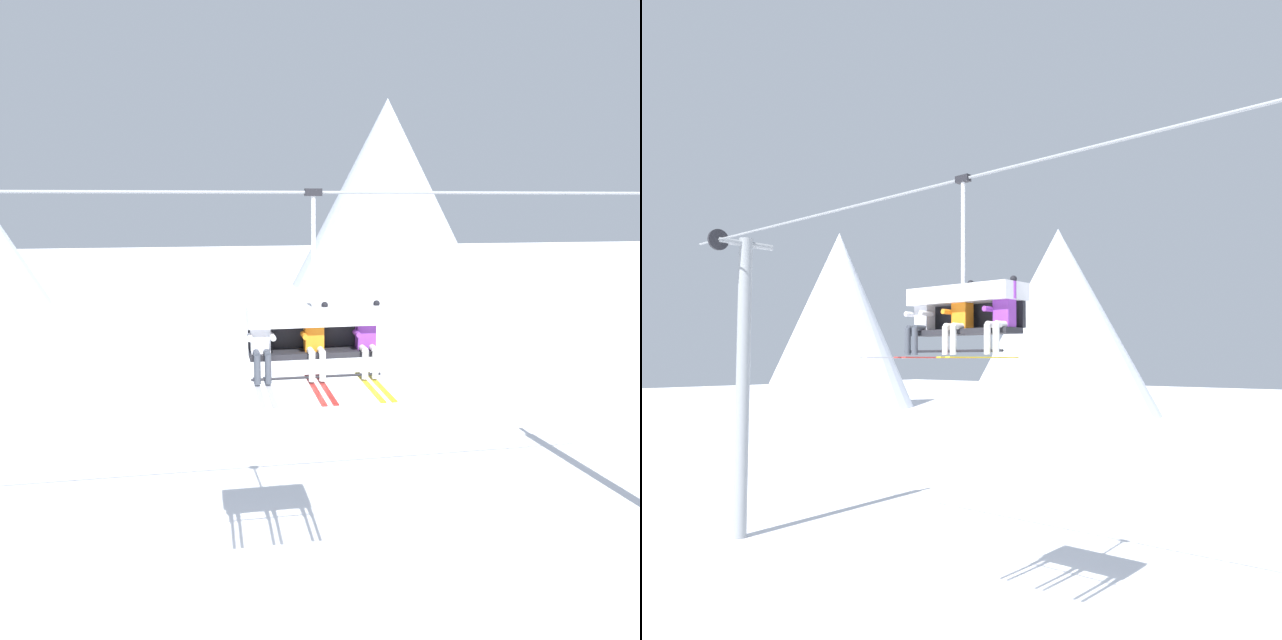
{
  "view_description": "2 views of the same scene",
  "coord_description": "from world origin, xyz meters",
  "views": [
    {
      "loc": [
        -0.78,
        -10.99,
        7.73
      ],
      "look_at": [
        1.03,
        -0.93,
        5.79
      ],
      "focal_mm": 35.0,
      "sensor_mm": 36.0,
      "label": 1
    },
    {
      "loc": [
        7.9,
        -8.98,
        4.71
      ],
      "look_at": [
        1.06,
        -0.96,
        5.39
      ],
      "focal_mm": 35.0,
      "sensor_mm": 36.0,
      "label": 2
    }
  ],
  "objects": [
    {
      "name": "mountain_peak_west",
      "position": [
        -42.64,
        30.85,
        8.85
      ],
      "size": [
        15.34,
        15.34,
        17.7
      ],
      "color": "white",
      "rests_on": "ground_plane"
    },
    {
      "name": "ground_plane",
      "position": [
        0.0,
        0.0,
        0.0
      ],
      "size": [
        200.0,
        200.0,
        0.0
      ],
      "primitive_type": "plane",
      "color": "white"
    },
    {
      "name": "chairlift_chair",
      "position": [
        0.94,
        -0.73,
        5.71
      ],
      "size": [
        2.23,
        0.74,
        3.1
      ],
      "color": "#232328"
    },
    {
      "name": "skier_purple",
      "position": [
        1.85,
        -0.94,
        5.42
      ],
      "size": [
        0.48,
        1.7,
        1.34
      ],
      "color": "purple"
    },
    {
      "name": "lift_tower_near",
      "position": [
        -7.54,
        -0.02,
        4.24
      ],
      "size": [
        0.36,
        1.88,
        8.16
      ],
      "color": "gray",
      "rests_on": "ground_plane"
    },
    {
      "name": "skier_white",
      "position": [
        0.04,
        -0.95,
        5.4
      ],
      "size": [
        0.46,
        1.7,
        1.23
      ],
      "color": "silver"
    },
    {
      "name": "mountain_peak_central",
      "position": [
        -21.33,
        38.48,
        8.21
      ],
      "size": [
        17.24,
        17.24,
        16.42
      ],
      "color": "silver",
      "rests_on": "ground_plane"
    },
    {
      "name": "lift_cable",
      "position": [
        1.38,
        -0.8,
        7.88
      ],
      "size": [
        19.84,
        0.05,
        0.05
      ],
      "color": "gray"
    },
    {
      "name": "skier_orange",
      "position": [
        0.95,
        -0.94,
        5.42
      ],
      "size": [
        0.48,
        1.7,
        1.34
      ],
      "color": "orange"
    }
  ]
}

